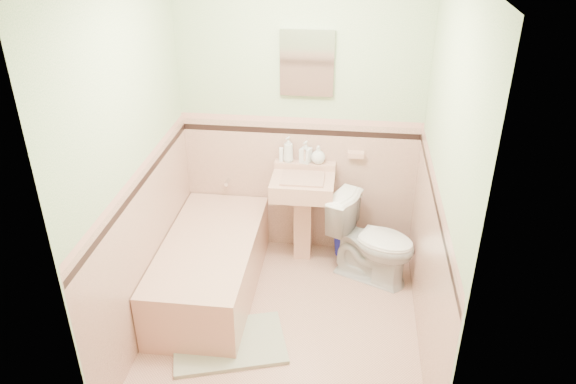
# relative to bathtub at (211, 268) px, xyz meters

# --- Properties ---
(floor) EXTENTS (2.20, 2.20, 0.00)m
(floor) POSITION_rel_bathtub_xyz_m (0.63, -0.33, -0.23)
(floor) COLOR tan
(floor) RESTS_ON ground
(wall_back) EXTENTS (2.50, 0.00, 2.50)m
(wall_back) POSITION_rel_bathtub_xyz_m (0.63, 0.77, 1.02)
(wall_back) COLOR beige
(wall_back) RESTS_ON ground
(wall_front) EXTENTS (2.50, 0.00, 2.50)m
(wall_front) POSITION_rel_bathtub_xyz_m (0.63, -1.43, 1.02)
(wall_front) COLOR beige
(wall_front) RESTS_ON ground
(wall_left) EXTENTS (0.00, 2.50, 2.50)m
(wall_left) POSITION_rel_bathtub_xyz_m (-0.37, -0.33, 1.02)
(wall_left) COLOR beige
(wall_left) RESTS_ON ground
(wall_right) EXTENTS (0.00, 2.50, 2.50)m
(wall_right) POSITION_rel_bathtub_xyz_m (1.63, -0.33, 1.02)
(wall_right) COLOR beige
(wall_right) RESTS_ON ground
(wainscot_back) EXTENTS (2.00, 0.00, 2.00)m
(wainscot_back) POSITION_rel_bathtub_xyz_m (0.63, 0.76, 0.38)
(wainscot_back) COLOR #D0A18B
(wainscot_back) RESTS_ON ground
(wainscot_front) EXTENTS (2.00, 0.00, 2.00)m
(wainscot_front) POSITION_rel_bathtub_xyz_m (0.63, -1.42, 0.38)
(wainscot_front) COLOR #D0A18B
(wainscot_front) RESTS_ON ground
(wainscot_left) EXTENTS (0.00, 2.20, 2.20)m
(wainscot_left) POSITION_rel_bathtub_xyz_m (-0.36, -0.33, 0.38)
(wainscot_left) COLOR #D0A18B
(wainscot_left) RESTS_ON ground
(wainscot_right) EXTENTS (0.00, 2.20, 2.20)m
(wainscot_right) POSITION_rel_bathtub_xyz_m (1.62, -0.33, 0.38)
(wainscot_right) COLOR #D0A18B
(wainscot_right) RESTS_ON ground
(accent_back) EXTENTS (2.00, 0.00, 2.00)m
(accent_back) POSITION_rel_bathtub_xyz_m (0.63, 0.75, 0.90)
(accent_back) COLOR black
(accent_back) RESTS_ON ground
(accent_front) EXTENTS (2.00, 0.00, 2.00)m
(accent_front) POSITION_rel_bathtub_xyz_m (0.63, -1.41, 0.90)
(accent_front) COLOR black
(accent_front) RESTS_ON ground
(accent_left) EXTENTS (0.00, 2.20, 2.20)m
(accent_left) POSITION_rel_bathtub_xyz_m (-0.35, -0.33, 0.89)
(accent_left) COLOR black
(accent_left) RESTS_ON ground
(accent_right) EXTENTS (0.00, 2.20, 2.20)m
(accent_right) POSITION_rel_bathtub_xyz_m (1.61, -0.33, 0.89)
(accent_right) COLOR black
(accent_right) RESTS_ON ground
(cap_back) EXTENTS (2.00, 0.00, 2.00)m
(cap_back) POSITION_rel_bathtub_xyz_m (0.63, 0.75, 0.99)
(cap_back) COLOR tan
(cap_back) RESTS_ON ground
(cap_front) EXTENTS (2.00, 0.00, 2.00)m
(cap_front) POSITION_rel_bathtub_xyz_m (0.63, -1.41, 0.99)
(cap_front) COLOR tan
(cap_front) RESTS_ON ground
(cap_left) EXTENTS (0.00, 2.20, 2.20)m
(cap_left) POSITION_rel_bathtub_xyz_m (-0.35, -0.33, 1.00)
(cap_left) COLOR tan
(cap_left) RESTS_ON ground
(cap_right) EXTENTS (0.00, 2.20, 2.20)m
(cap_right) POSITION_rel_bathtub_xyz_m (1.61, -0.33, 1.00)
(cap_right) COLOR tan
(cap_right) RESTS_ON ground
(bathtub) EXTENTS (0.70, 1.50, 0.45)m
(bathtub) POSITION_rel_bathtub_xyz_m (0.00, 0.00, 0.00)
(bathtub) COLOR tan
(bathtub) RESTS_ON floor
(tub_faucet) EXTENTS (0.04, 0.12, 0.04)m
(tub_faucet) POSITION_rel_bathtub_xyz_m (0.00, 0.72, 0.41)
(tub_faucet) COLOR silver
(tub_faucet) RESTS_ON wall_back
(sink) EXTENTS (0.51, 0.48, 0.81)m
(sink) POSITION_rel_bathtub_xyz_m (0.68, 0.53, 0.18)
(sink) COLOR tan
(sink) RESTS_ON floor
(sink_faucet) EXTENTS (0.02, 0.02, 0.10)m
(sink_faucet) POSITION_rel_bathtub_xyz_m (0.68, 0.67, 0.72)
(sink_faucet) COLOR silver
(sink_faucet) RESTS_ON sink
(medicine_cabinet) EXTENTS (0.41, 0.04, 0.51)m
(medicine_cabinet) POSITION_rel_bathtub_xyz_m (0.68, 0.74, 1.47)
(medicine_cabinet) COLOR white
(medicine_cabinet) RESTS_ON wall_back
(soap_dish) EXTENTS (0.13, 0.08, 0.04)m
(soap_dish) POSITION_rel_bathtub_xyz_m (1.10, 0.73, 0.72)
(soap_dish) COLOR tan
(soap_dish) RESTS_ON wall_back
(soap_bottle_left) EXTENTS (0.11, 0.11, 0.22)m
(soap_bottle_left) POSITION_rel_bathtub_xyz_m (0.54, 0.71, 0.75)
(soap_bottle_left) COLOR #B2B2B2
(soap_bottle_left) RESTS_ON sink
(soap_bottle_mid) EXTENTS (0.11, 0.11, 0.19)m
(soap_bottle_mid) POSITION_rel_bathtub_xyz_m (0.68, 0.71, 0.73)
(soap_bottle_mid) COLOR #B2B2B2
(soap_bottle_mid) RESTS_ON sink
(soap_bottle_right) EXTENTS (0.13, 0.13, 0.15)m
(soap_bottle_right) POSITION_rel_bathtub_xyz_m (0.79, 0.71, 0.72)
(soap_bottle_right) COLOR #B2B2B2
(soap_bottle_right) RESTS_ON sink
(tube) EXTENTS (0.04, 0.04, 0.12)m
(tube) POSITION_rel_bathtub_xyz_m (0.48, 0.71, 0.70)
(tube) COLOR white
(tube) RESTS_ON sink
(toilet) EXTENTS (0.81, 0.65, 0.72)m
(toilet) POSITION_rel_bathtub_xyz_m (1.28, 0.35, 0.13)
(toilet) COLOR white
(toilet) RESTS_ON floor
(bucket) EXTENTS (0.25, 0.25, 0.22)m
(bucket) POSITION_rel_bathtub_xyz_m (1.06, 0.66, -0.11)
(bucket) COLOR #171BA4
(bucket) RESTS_ON floor
(bath_mat) EXTENTS (0.91, 0.73, 0.03)m
(bath_mat) POSITION_rel_bathtub_xyz_m (0.27, -0.59, -0.21)
(bath_mat) COLOR gray
(bath_mat) RESTS_ON floor
(shoe) EXTENTS (0.15, 0.08, 0.06)m
(shoe) POSITION_rel_bathtub_xyz_m (0.14, -0.57, -0.17)
(shoe) COLOR #BF1E59
(shoe) RESTS_ON bath_mat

